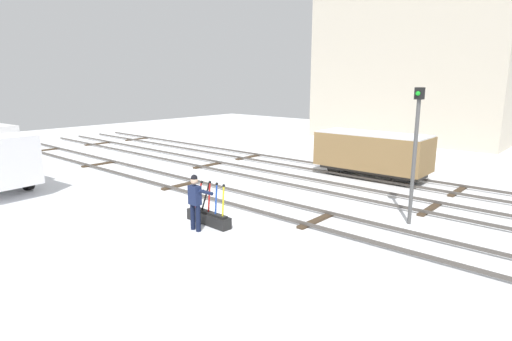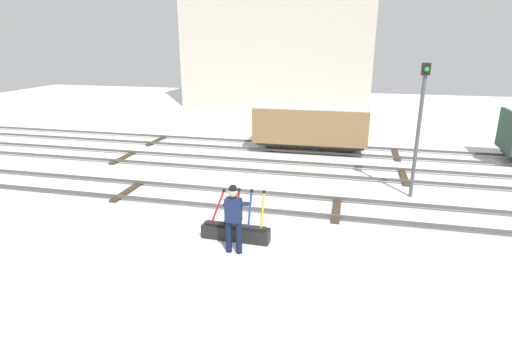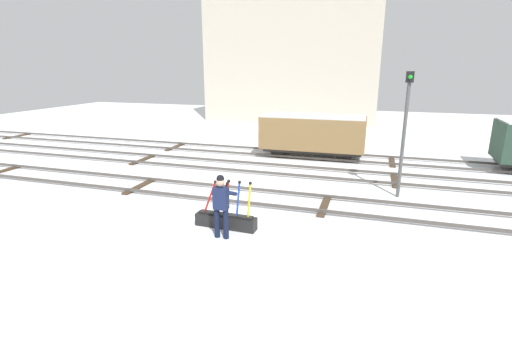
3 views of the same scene
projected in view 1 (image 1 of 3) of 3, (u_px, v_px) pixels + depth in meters
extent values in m
plane|color=white|center=(239.00, 201.00, 15.92)|extent=(60.00, 60.00, 0.00)
cube|color=#4C4742|center=(226.00, 202.00, 15.37)|extent=(44.00, 0.07, 0.10)
cube|color=#4C4742|center=(252.00, 194.00, 16.42)|extent=(44.00, 0.07, 0.10)
cube|color=#423323|center=(45.00, 150.00, 27.29)|extent=(0.24, 1.94, 0.08)
cube|color=#423323|center=(99.00, 164.00, 22.74)|extent=(0.24, 1.94, 0.08)
cube|color=#423323|center=(181.00, 185.00, 18.19)|extent=(0.24, 1.94, 0.08)
cube|color=#423323|center=(317.00, 220.00, 13.64)|extent=(0.24, 1.94, 0.08)
cube|color=#4C4742|center=(287.00, 184.00, 18.09)|extent=(44.00, 0.07, 0.10)
cube|color=#4C4742|center=(306.00, 178.00, 19.15)|extent=(44.00, 0.07, 0.10)
cube|color=#423323|center=(98.00, 144.00, 30.01)|extent=(0.24, 1.94, 0.08)
cube|color=#423323|center=(208.00, 165.00, 22.43)|extent=(0.24, 1.94, 0.08)
cube|color=#423323|center=(430.00, 209.00, 14.85)|extent=(0.24, 1.94, 0.08)
cube|color=#4C4742|center=(326.00, 172.00, 20.44)|extent=(44.00, 0.07, 0.10)
cube|color=#4C4742|center=(341.00, 167.00, 21.50)|extent=(44.00, 0.07, 0.10)
cube|color=#423323|center=(137.00, 139.00, 32.37)|extent=(0.24, 1.94, 0.08)
cube|color=#423323|center=(248.00, 157.00, 24.78)|extent=(0.24, 1.94, 0.08)
cube|color=#423323|center=(458.00, 191.00, 17.20)|extent=(0.24, 1.94, 0.08)
cube|color=black|center=(209.00, 218.00, 13.39)|extent=(1.81, 0.42, 0.36)
cube|color=black|center=(208.00, 212.00, 13.35)|extent=(1.63, 0.26, 0.06)
cylinder|color=red|center=(198.00, 196.00, 13.57)|extent=(0.43, 0.07, 1.00)
sphere|color=black|center=(202.00, 182.00, 13.34)|extent=(0.09, 0.09, 0.09)
cylinder|color=black|center=(205.00, 198.00, 13.34)|extent=(0.46, 0.07, 0.99)
sphere|color=black|center=(209.00, 184.00, 13.10)|extent=(0.09, 0.09, 0.09)
cylinder|color=red|center=(209.00, 198.00, 13.20)|extent=(0.17, 0.06, 1.05)
sphere|color=black|center=(210.00, 182.00, 13.05)|extent=(0.09, 0.09, 0.09)
cylinder|color=#1E47B7|center=(216.00, 200.00, 12.98)|extent=(0.16, 0.06, 1.05)
sphere|color=black|center=(217.00, 184.00, 12.83)|extent=(0.09, 0.09, 0.09)
cylinder|color=yellow|center=(223.00, 202.00, 12.76)|extent=(0.14, 0.06, 1.05)
sphere|color=black|center=(224.00, 186.00, 12.62)|extent=(0.09, 0.09, 0.09)
cylinder|color=#111831|center=(193.00, 217.00, 12.85)|extent=(0.15, 0.15, 0.83)
cylinder|color=#111831|center=(198.00, 218.00, 12.68)|extent=(0.15, 0.15, 0.83)
cube|color=#192347|center=(195.00, 195.00, 12.61)|extent=(0.39, 0.25, 0.59)
sphere|color=tan|center=(194.00, 181.00, 12.52)|extent=(0.22, 0.22, 0.22)
sphere|color=black|center=(194.00, 178.00, 12.50)|extent=(0.20, 0.20, 0.20)
cylinder|color=#192347|center=(197.00, 191.00, 12.94)|extent=(0.13, 0.57, 0.24)
cylinder|color=#192347|center=(206.00, 192.00, 12.64)|extent=(0.13, 0.56, 0.31)
cube|color=silver|center=(3.00, 161.00, 15.97)|extent=(2.09, 2.27, 1.90)
cube|color=black|center=(13.00, 155.00, 15.38)|extent=(0.21, 1.78, 0.76)
cylinder|color=black|center=(27.00, 180.00, 17.47)|extent=(0.92, 0.33, 0.90)
cylinder|color=#4C4C4C|center=(414.00, 164.00, 13.02)|extent=(0.12, 0.12, 3.96)
cube|color=black|center=(420.00, 93.00, 12.56)|extent=(0.24, 0.24, 0.36)
sphere|color=green|center=(418.00, 93.00, 12.46)|extent=(0.14, 0.14, 0.14)
cube|color=beige|center=(410.00, 59.00, 31.07)|extent=(14.11, 5.25, 12.18)
cube|color=#2D2B28|center=(371.00, 170.00, 19.63)|extent=(4.88, 1.31, 0.20)
cube|color=olive|center=(372.00, 151.00, 19.44)|extent=(5.14, 2.14, 1.57)
cube|color=silver|center=(373.00, 134.00, 19.27)|extent=(5.04, 2.06, 0.06)
cylinder|color=black|center=(334.00, 168.00, 20.28)|extent=(0.70, 0.11, 0.70)
cylinder|color=black|center=(345.00, 164.00, 21.12)|extent=(0.70, 0.11, 0.70)
cylinder|color=black|center=(401.00, 178.00, 18.16)|extent=(0.70, 0.11, 0.70)
cylinder|color=black|center=(411.00, 174.00, 19.00)|extent=(0.70, 0.11, 0.70)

